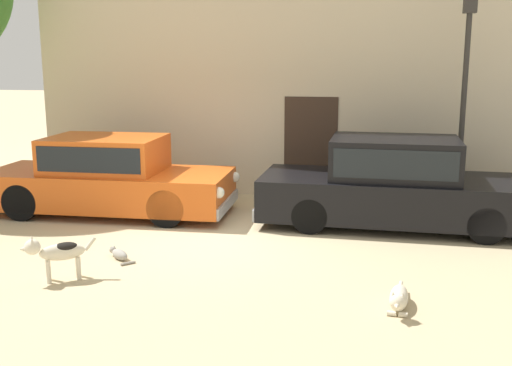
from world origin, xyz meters
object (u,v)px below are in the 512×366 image
parked_sedan_second (395,183)px  stray_dog_spotted (56,251)px  parked_sedan_nearest (108,176)px  stray_cat (119,254)px  stray_dog_tan (399,298)px  street_lamp (465,79)px

parked_sedan_second → stray_dog_spotted: (-4.49, -3.53, -0.36)m
parked_sedan_nearest → stray_cat: parked_sedan_nearest is taller
parked_sedan_nearest → stray_dog_tan: 6.37m
parked_sedan_second → street_lamp: bearing=43.5°
stray_dog_tan → parked_sedan_second: bearing=-175.5°
parked_sedan_second → street_lamp: street_lamp is taller
stray_cat → parked_sedan_nearest: bearing=-24.5°
parked_sedan_second → stray_dog_tan: 3.75m
stray_dog_spotted → stray_cat: 1.12m
parked_sedan_nearest → parked_sedan_second: 5.27m
stray_dog_spotted → parked_sedan_second: bearing=-172.8°
parked_sedan_second → stray_dog_tan: parked_sedan_second is taller
stray_dog_tan → street_lamp: size_ratio=0.26×
stray_dog_tan → stray_cat: (-3.93, 1.13, -0.06)m
parked_sedan_nearest → stray_cat: 2.89m
stray_dog_spotted → street_lamp: bearing=-172.1°
parked_sedan_second → stray_cat: parked_sedan_second is taller
parked_sedan_nearest → stray_dog_spotted: bearing=-78.2°
stray_cat → parked_sedan_second: bearing=-108.2°
parked_sedan_nearest → street_lamp: size_ratio=1.19×
stray_dog_spotted → stray_dog_tan: size_ratio=0.85×
parked_sedan_nearest → stray_dog_tan: size_ratio=4.58×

